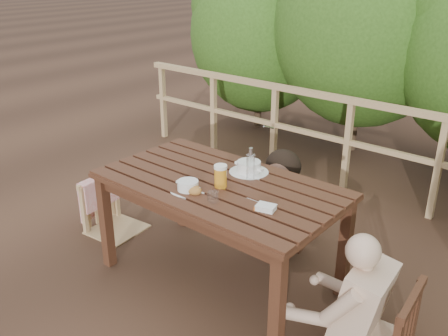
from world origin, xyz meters
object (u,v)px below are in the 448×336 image
Objects in this scene: chair_far at (288,193)px; bottle at (251,165)px; chair_left at (113,185)px; chair_right at (378,287)px; woman at (291,167)px; butter_tub at (266,209)px; bread_roll at (194,190)px; soup_far at (249,168)px; diner_right at (386,264)px; beer_glass at (221,177)px; table at (220,233)px; soup_near at (188,186)px; tumbler at (213,198)px.

bottle reaches higher than chair_far.
chair_right reaches higher than chair_left.
woman is 1.10m from butter_tub.
bottle is (0.16, 0.41, 0.09)m from bread_roll.
soup_far is 2.41× the size of butter_tub.
beer_glass is at bearing 89.25° from diner_right.
diner_right reaches higher than chair_right.
table is 0.57m from bottle.
chair_right is at bearing 11.79° from soup_near.
soup_far is 0.16m from bottle.
tumbler is at bearing -79.23° from chair_right.
soup_near is 2.01× the size of butter_tub.
woman is (0.05, 0.86, 0.26)m from table.
diner_right reaches higher than bread_roll.
butter_tub is (1.68, -0.09, 0.38)m from chair_left.
table is at bearing 86.27° from bread_roll.
soup_far is at bearing -100.12° from chair_far.
chair_left is 0.94× the size of chair_right.
soup_near is at bearing -107.13° from chair_far.
soup_near is (-1.28, -0.27, 0.36)m from chair_right.
woman reaches higher than tumbler.
soup_near reaches higher than chair_far.
table is 9.88× the size of beer_glass.
chair_right is 1.29m from bread_roll.
woman reaches higher than soup_far.
table is 14.98× the size of bread_roll.
chair_right reaches higher than tumbler.
beer_glass reaches higher than tumbler.
woman is at bearing 86.57° from bread_roll.
chair_left is at bearing 26.00° from woman.
chair_far is at bearing 90.16° from soup_far.
chair_right is (1.15, -0.80, 0.05)m from chair_far.
soup_far is (0.13, 0.51, 0.01)m from soup_near.
tumbler is at bearing -105.14° from chair_left.
tumbler is (0.12, -1.12, 0.18)m from woman.
bottle is at bearing 68.52° from beer_glass.
chair_far is (0.05, 0.84, 0.03)m from table.
soup_far reaches higher than chair_far.
chair_left reaches higher than soup_near.
bottle is (0.10, -0.69, 0.27)m from woman.
beer_glass reaches higher than table.
chair_left is 0.69× the size of diner_right.
chair_right is at bearing 4.34° from beer_glass.
chair_left is 1.31m from beer_glass.
chair_right reaches higher than soup_near.
bottle reaches higher than table.
woman is 0.61m from soup_far.
woman is 1.14m from tumbler.
bread_roll is 0.52m from butter_tub.
bottle reaches higher than soup_far.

